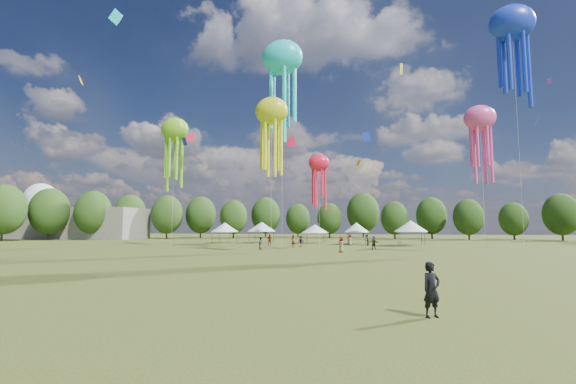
# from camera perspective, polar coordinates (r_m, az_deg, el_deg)

# --- Properties ---
(ground) EXTENTS (300.00, 300.00, 0.00)m
(ground) POSITION_cam_1_polar(r_m,az_deg,el_deg) (17.07, -9.62, -15.65)
(ground) COLOR #384416
(ground) RESTS_ON ground
(observer_main) EXTENTS (0.82, 0.74, 1.88)m
(observer_main) POSITION_cam_1_polar(r_m,az_deg,el_deg) (14.29, 20.85, -13.60)
(observer_main) COLOR black
(observer_main) RESTS_ON ground
(spectator_near) EXTENTS (1.02, 0.99, 1.65)m
(spectator_near) POSITION_cam_1_polar(r_m,az_deg,el_deg) (52.36, -4.14, -7.78)
(spectator_near) COLOR gray
(spectator_near) RESTS_ON ground
(spectators_far) EXTENTS (18.49, 20.29, 1.88)m
(spectators_far) POSITION_cam_1_polar(r_m,az_deg,el_deg) (58.43, 6.77, -7.42)
(spectators_far) COLOR gray
(spectators_far) RESTS_ON ground
(festival_tents) EXTENTS (39.89, 10.96, 4.23)m
(festival_tents) POSITION_cam_1_polar(r_m,az_deg,el_deg) (71.29, 3.30, -5.34)
(festival_tents) COLOR #47474C
(festival_tents) RESTS_ON ground
(show_kites) EXTENTS (55.65, 15.59, 32.41)m
(show_kites) POSITION_cam_1_polar(r_m,az_deg,el_deg) (54.06, 7.51, 14.48)
(show_kites) COLOR yellow
(show_kites) RESTS_ON ground
(small_kites) EXTENTS (70.51, 54.86, 45.90)m
(small_kites) POSITION_cam_1_polar(r_m,az_deg,el_deg) (63.05, 6.20, 18.84)
(small_kites) COLOR yellow
(small_kites) RESTS_ON ground
(treeline) EXTENTS (201.57, 95.24, 13.43)m
(treeline) POSITION_cam_1_polar(r_m,az_deg,el_deg) (78.87, 4.57, -2.79)
(treeline) COLOR #38281C
(treeline) RESTS_ON ground
(hangar) EXTENTS (40.00, 12.00, 8.00)m
(hangar) POSITION_cam_1_polar(r_m,az_deg,el_deg) (117.39, -29.96, -4.17)
(hangar) COLOR gray
(hangar) RESTS_ON ground
(radome) EXTENTS (9.00, 9.00, 16.00)m
(radome) POSITION_cam_1_polar(r_m,az_deg,el_deg) (132.93, -33.27, -1.47)
(radome) COLOR white
(radome) RESTS_ON ground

